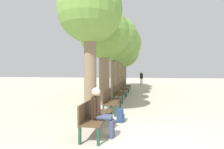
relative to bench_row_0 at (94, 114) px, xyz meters
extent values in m
plane|color=beige|center=(1.52, -0.49, -0.52)|extent=(80.00, 80.00, 0.00)
cube|color=#4C3823|center=(0.10, 0.00, -0.09)|extent=(0.54, 1.82, 0.04)
cube|color=#4C3823|center=(-0.15, 0.00, 0.16)|extent=(0.04, 1.82, 0.45)
cube|color=#19422D|center=(0.33, -0.87, -0.31)|extent=(0.06, 0.06, 0.42)
cube|color=#19422D|center=(0.33, 0.87, -0.31)|extent=(0.06, 0.06, 0.42)
cube|color=#19422D|center=(-0.12, -0.87, -0.31)|extent=(0.06, 0.06, 0.42)
cube|color=#19422D|center=(-0.12, 0.87, -0.31)|extent=(0.06, 0.06, 0.42)
cube|color=#4C3823|center=(0.10, 2.62, -0.09)|extent=(0.54, 1.82, 0.04)
cube|color=#4C3823|center=(-0.15, 2.62, 0.16)|extent=(0.04, 1.82, 0.45)
cube|color=#19422D|center=(0.33, 1.76, -0.31)|extent=(0.06, 0.06, 0.42)
cube|color=#19422D|center=(0.33, 3.49, -0.31)|extent=(0.06, 0.06, 0.42)
cube|color=#19422D|center=(-0.12, 1.76, -0.31)|extent=(0.06, 0.06, 0.42)
cube|color=#19422D|center=(-0.12, 3.49, -0.31)|extent=(0.06, 0.06, 0.42)
cube|color=#4C3823|center=(0.10, 5.25, -0.09)|extent=(0.54, 1.82, 0.04)
cube|color=#4C3823|center=(-0.15, 5.25, 0.16)|extent=(0.04, 1.82, 0.45)
cube|color=#19422D|center=(0.33, 4.38, -0.31)|extent=(0.06, 0.06, 0.42)
cube|color=#19422D|center=(0.33, 6.11, -0.31)|extent=(0.06, 0.06, 0.42)
cube|color=#19422D|center=(-0.12, 4.38, -0.31)|extent=(0.06, 0.06, 0.42)
cube|color=#19422D|center=(-0.12, 6.11, -0.31)|extent=(0.06, 0.06, 0.42)
cube|color=#4C3823|center=(0.10, 7.87, -0.09)|extent=(0.54, 1.82, 0.04)
cube|color=#4C3823|center=(-0.15, 7.87, 0.16)|extent=(0.04, 1.82, 0.45)
cube|color=#19422D|center=(0.33, 7.01, -0.31)|extent=(0.06, 0.06, 0.42)
cube|color=#19422D|center=(0.33, 8.74, -0.31)|extent=(0.06, 0.06, 0.42)
cube|color=#19422D|center=(-0.12, 7.01, -0.31)|extent=(0.06, 0.06, 0.42)
cube|color=#19422D|center=(-0.12, 8.74, -0.31)|extent=(0.06, 0.06, 0.42)
cube|color=#4C3823|center=(0.10, 10.50, -0.09)|extent=(0.54, 1.82, 0.04)
cube|color=#4C3823|center=(-0.15, 10.50, 0.16)|extent=(0.04, 1.82, 0.45)
cube|color=#19422D|center=(0.33, 9.63, -0.31)|extent=(0.06, 0.06, 0.42)
cube|color=#19422D|center=(0.33, 11.36, -0.31)|extent=(0.06, 0.06, 0.42)
cube|color=#19422D|center=(-0.12, 9.63, -0.31)|extent=(0.06, 0.06, 0.42)
cube|color=#19422D|center=(-0.12, 11.36, -0.31)|extent=(0.06, 0.06, 0.42)
cylinder|color=#7A664C|center=(-0.58, 1.56, 1.14)|extent=(0.46, 0.46, 3.34)
sphere|color=olive|center=(-0.58, 1.56, 3.48)|extent=(2.43, 2.43, 2.43)
cylinder|color=#7A664C|center=(-0.58, 4.10, 0.97)|extent=(0.55, 0.55, 2.98)
sphere|color=olive|center=(-0.58, 4.10, 3.18)|extent=(2.64, 2.64, 2.64)
cylinder|color=#7A664C|center=(-0.58, 6.91, 1.02)|extent=(0.33, 0.33, 3.10)
sphere|color=olive|center=(-0.58, 6.91, 3.41)|extent=(3.04, 3.04, 3.04)
cylinder|color=#7A664C|center=(-0.58, 9.09, 1.22)|extent=(0.41, 0.41, 3.50)
sphere|color=olive|center=(-0.58, 9.09, 3.88)|extent=(3.31, 3.31, 3.31)
cylinder|color=#7A664C|center=(-0.58, 11.83, 1.15)|extent=(0.39, 0.39, 3.35)
sphere|color=olive|center=(-0.58, 11.83, 3.87)|extent=(3.79, 3.79, 3.79)
cylinder|color=#7A664C|center=(-0.58, 14.69, 0.96)|extent=(0.52, 0.52, 2.97)
sphere|color=olive|center=(-0.58, 14.69, 3.36)|extent=(3.35, 3.35, 3.35)
cylinder|color=#384260|center=(0.34, -0.39, 0.00)|extent=(0.43, 0.12, 0.12)
cylinder|color=#384260|center=(0.56, -0.39, -0.29)|extent=(0.12, 0.12, 0.46)
cylinder|color=#384260|center=(0.34, -0.24, 0.00)|extent=(0.43, 0.12, 0.12)
cylinder|color=#384260|center=(0.56, -0.24, -0.29)|extent=(0.12, 0.12, 0.46)
cube|color=black|center=(0.13, -0.31, 0.24)|extent=(0.20, 0.23, 0.60)
cylinder|color=black|center=(0.13, -0.44, 0.27)|extent=(0.09, 0.09, 0.54)
cylinder|color=black|center=(0.13, -0.18, 0.27)|extent=(0.09, 0.09, 0.54)
sphere|color=beige|center=(0.13, -0.31, 0.66)|extent=(0.23, 0.23, 0.23)
cube|color=navy|center=(0.60, 1.10, -0.31)|extent=(0.21, 0.31, 0.44)
cube|color=navy|center=(0.73, 1.10, -0.37)|extent=(0.04, 0.22, 0.19)
cylinder|color=beige|center=(1.27, 15.34, -0.10)|extent=(0.12, 0.12, 0.85)
cylinder|color=beige|center=(1.42, 15.34, -0.10)|extent=(0.12, 0.12, 0.85)
cube|color=black|center=(1.35, 15.34, 0.63)|extent=(0.20, 0.23, 0.61)
cylinder|color=black|center=(1.22, 15.34, 0.65)|extent=(0.09, 0.09, 0.57)
cylinder|color=black|center=(1.47, 15.34, 0.65)|extent=(0.09, 0.09, 0.57)
sphere|color=beige|center=(1.35, 15.34, 1.06)|extent=(0.23, 0.23, 0.23)
camera|label=1|loc=(1.31, -4.78, 1.21)|focal=28.00mm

